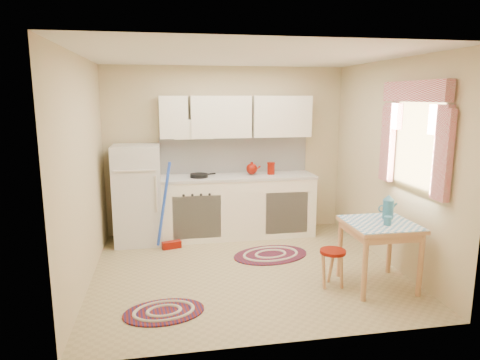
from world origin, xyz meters
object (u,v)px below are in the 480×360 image
object	(u,v)px
fridge	(138,195)
base_cabinets	(238,207)
table	(378,255)
stool	(332,268)

from	to	relation	value
fridge	base_cabinets	bearing A→B (deg)	1.99
base_cabinets	fridge	bearing A→B (deg)	-178.01
fridge	table	distance (m)	3.31
fridge	table	bearing A→B (deg)	-36.19
fridge	stool	world-z (taller)	fridge
fridge	base_cabinets	distance (m)	1.46
table	stool	world-z (taller)	table
base_cabinets	stool	world-z (taller)	base_cabinets
fridge	stool	distance (m)	2.90
fridge	base_cabinets	xyz separation A→B (m)	(1.44, 0.05, -0.26)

